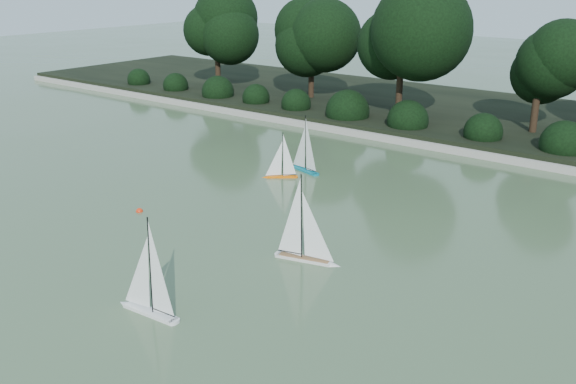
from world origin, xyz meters
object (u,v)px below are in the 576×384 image
at_px(sailboat_white_b, 309,247).
at_px(race_buoy, 139,212).
at_px(sailboat_teal, 303,161).
at_px(sailboat_white_a, 145,297).
at_px(sailboat_orange, 279,170).

bearing_deg(sailboat_white_b, race_buoy, -176.99).
relative_size(sailboat_white_b, sailboat_teal, 1.10).
bearing_deg(sailboat_teal, sailboat_white_a, -71.45).
bearing_deg(sailboat_orange, sailboat_white_a, -68.27).
bearing_deg(sailboat_white_b, sailboat_orange, 134.88).
xyz_separation_m(sailboat_white_a, sailboat_teal, (-2.31, 6.88, -0.01)).
relative_size(sailboat_white_a, sailboat_orange, 1.34).
distance_m(sailboat_white_b, race_buoy, 4.10).
height_order(sailboat_white_a, sailboat_white_b, sailboat_white_b).
bearing_deg(sailboat_white_a, race_buoy, 141.47).
height_order(sailboat_orange, race_buoy, sailboat_orange).
height_order(sailboat_white_b, sailboat_orange, sailboat_white_b).
bearing_deg(sailboat_orange, sailboat_white_b, -45.12).
distance_m(sailboat_white_b, sailboat_teal, 5.15).
bearing_deg(race_buoy, sailboat_white_b, 3.01).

